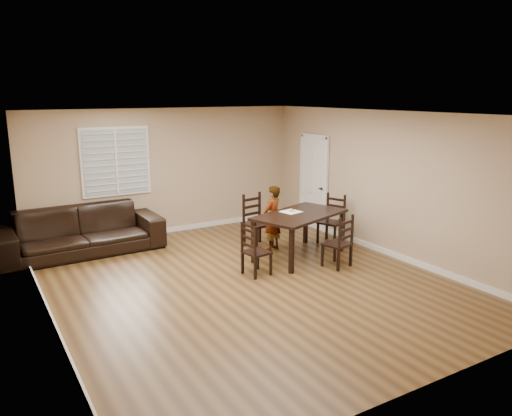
% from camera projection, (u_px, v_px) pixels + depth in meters
% --- Properties ---
extents(ground, '(7.00, 7.00, 0.00)m').
position_uv_depth(ground, '(248.00, 282.00, 8.11)').
color(ground, brown).
rests_on(ground, ground).
extents(room, '(6.04, 7.04, 2.72)m').
position_uv_depth(room, '(244.00, 171.00, 7.87)').
color(room, tan).
rests_on(room, ground).
extents(dining_table, '(2.01, 1.53, 0.84)m').
position_uv_depth(dining_table, '(300.00, 218.00, 9.22)').
color(dining_table, black).
rests_on(dining_table, ground).
extents(chair_near, '(0.54, 0.52, 1.06)m').
position_uv_depth(chair_near, '(254.00, 222.00, 10.01)').
color(chair_near, black).
rests_on(chair_near, ground).
extents(chair_far, '(0.51, 0.49, 0.95)m').
position_uv_depth(chair_far, '(342.00, 244.00, 8.70)').
color(chair_far, black).
rests_on(chair_far, ground).
extents(chair_left, '(0.43, 0.45, 0.91)m').
position_uv_depth(chair_left, '(251.00, 252.00, 8.32)').
color(chair_left, black).
rests_on(chair_left, ground).
extents(chair_right, '(0.56, 0.57, 1.00)m').
position_uv_depth(chair_right, '(334.00, 220.00, 10.25)').
color(chair_right, black).
rests_on(chair_right, ground).
extents(child, '(0.55, 0.48, 1.27)m').
position_uv_depth(child, '(272.00, 218.00, 9.65)').
color(child, gray).
rests_on(child, ground).
extents(napkin, '(0.40, 0.40, 0.00)m').
position_uv_depth(napkin, '(291.00, 212.00, 9.32)').
color(napkin, white).
rests_on(napkin, dining_table).
extents(donut, '(0.10, 0.10, 0.04)m').
position_uv_depth(donut, '(292.00, 210.00, 9.34)').
color(donut, '#B78541').
rests_on(donut, napkin).
extents(sofa, '(3.02, 1.25, 0.87)m').
position_uv_depth(sofa, '(81.00, 231.00, 9.49)').
color(sofa, black).
rests_on(sofa, ground).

